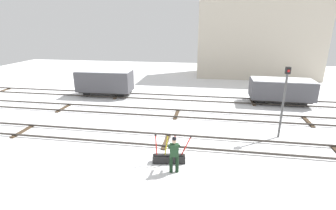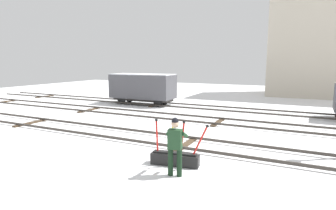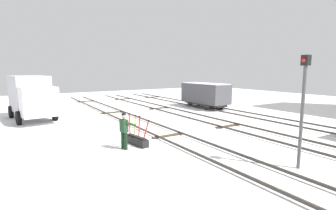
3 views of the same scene
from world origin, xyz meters
name	(u,v)px [view 3 (image 3 of 3)]	position (x,y,z in m)	size (l,w,h in m)	color
ground_plane	(169,136)	(0.00, 0.00, 0.00)	(60.00, 60.00, 0.00)	white
track_main_line	(169,134)	(0.00, 0.00, 0.11)	(44.00, 1.94, 0.18)	#38332D
track_siding_near	(228,125)	(0.00, 4.42, 0.11)	(44.00, 1.94, 0.18)	#38332D
track_siding_far	(269,119)	(0.00, 8.41, 0.11)	(44.00, 1.94, 0.18)	#38332D
switch_lever_frame	(137,140)	(0.49, -2.10, 0.25)	(1.81, 0.59, 1.45)	black
rail_worker	(125,129)	(0.83, -2.83, 0.94)	(0.61, 0.69, 1.69)	black
delivery_truck	(32,96)	(-9.09, -5.82, 1.72)	(5.80, 3.00, 3.13)	silver
signal_post	(303,101)	(6.26, 1.65, 2.47)	(0.24, 0.32, 4.05)	#4C4C4C
freight_car_back_track	(205,94)	(-7.01, 8.41, 1.33)	(4.87, 2.12, 2.31)	#2D2B28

